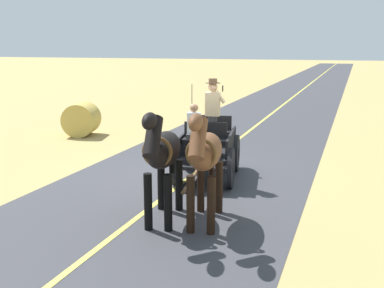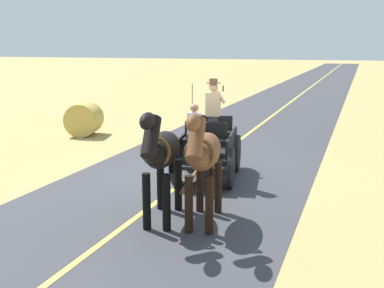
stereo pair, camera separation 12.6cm
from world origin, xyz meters
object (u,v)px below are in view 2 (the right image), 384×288
at_px(horse_off_side, 161,153).
at_px(horse_near_side, 204,155).
at_px(horse_drawn_carriage, 208,146).
at_px(hay_bale, 84,119).

bearing_deg(horse_off_side, horse_near_side, -170.74).
bearing_deg(horse_drawn_carriage, horse_off_side, 91.85).
distance_m(horse_off_side, hay_bale, 9.27).
distance_m(horse_near_side, hay_bale, 9.72).
xyz_separation_m(horse_near_side, hay_bale, (6.96, -6.75, -0.72)).
relative_size(horse_near_side, horse_off_side, 1.00).
xyz_separation_m(horse_drawn_carriage, horse_near_side, (-0.87, 2.93, 0.51)).
distance_m(horse_drawn_carriage, horse_near_side, 3.10).
bearing_deg(horse_off_side, horse_drawn_carriage, -88.15).
bearing_deg(horse_off_side, hay_bale, -48.02).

